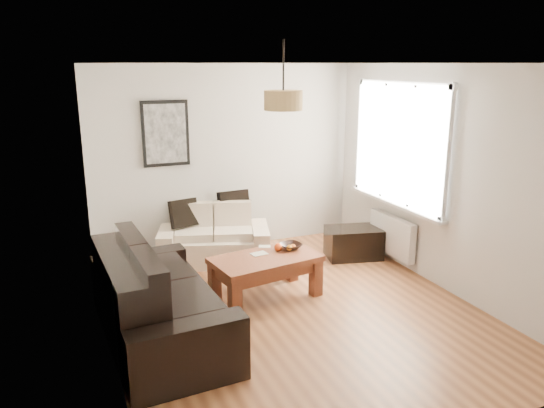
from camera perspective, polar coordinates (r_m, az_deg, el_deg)
name	(u,v)px	position (r m, az deg, el deg)	size (l,w,h in m)	color
floor	(293,310)	(5.80, 2.33, -11.51)	(4.50, 4.50, 0.00)	brown
ceiling	(296,63)	(5.19, 2.65, 15.11)	(3.80, 4.50, 0.00)	white
wall_back	(227,159)	(7.40, -4.95, 4.95)	(3.80, 0.04, 2.60)	silver
wall_front	(444,273)	(3.54, 18.24, -7.20)	(3.80, 0.04, 2.60)	silver
wall_left	(101,215)	(4.88, -18.17, -1.10)	(0.04, 4.50, 2.60)	silver
wall_right	(443,179)	(6.37, 18.16, 2.59)	(0.04, 4.50, 2.60)	silver
window_bay	(400,144)	(6.91, 13.81, 6.37)	(0.14, 1.90, 1.60)	white
radiator	(392,235)	(7.17, 12.94, -3.33)	(0.10, 0.90, 0.52)	white
poster	(165,134)	(7.10, -11.55, 7.54)	(0.62, 0.04, 0.87)	black
pendant_shade	(283,100)	(5.47, 1.24, 11.24)	(0.40, 0.40, 0.20)	tan
loveseat_cream	(214,235)	(7.10, -6.34, -3.36)	(1.46, 0.80, 0.72)	beige
sofa_leather	(160,295)	(5.20, -12.14, -9.73)	(2.06, 1.00, 0.89)	black
coffee_table	(266,277)	(6.01, -0.70, -7.96)	(1.20, 0.65, 0.49)	brown
ottoman	(354,243)	(7.30, 8.89, -4.19)	(0.73, 0.47, 0.42)	black
cushion_left	(184,213)	(7.09, -9.59, -0.99)	(0.37, 0.12, 0.37)	black
cushion_right	(234,206)	(7.26, -4.16, -0.20)	(0.42, 0.13, 0.42)	black
fruit_bowl	(291,246)	(6.16, 2.06, -4.60)	(0.25, 0.25, 0.06)	black
orange_a	(289,248)	(6.08, 1.90, -4.80)	(0.07, 0.07, 0.07)	orange
orange_b	(293,247)	(6.11, 2.29, -4.70)	(0.07, 0.07, 0.07)	#D75E12
orange_c	(278,247)	(6.09, 0.70, -4.73)	(0.09, 0.09, 0.09)	#FB5015
papers	(259,254)	(6.00, -1.42, -5.44)	(0.18, 0.13, 0.01)	beige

